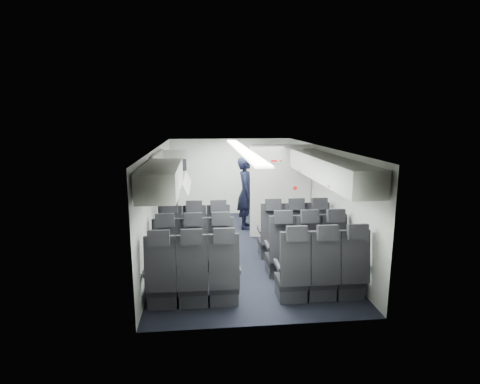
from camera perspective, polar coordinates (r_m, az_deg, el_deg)
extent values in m
cube|color=black|center=(8.04, 0.29, -8.66)|extent=(3.40, 6.00, 0.01)
cube|color=white|center=(7.58, 0.31, 6.83)|extent=(3.40, 6.00, 0.01)
cube|color=silver|center=(10.67, -1.41, 2.35)|extent=(3.40, 0.01, 2.15)
cube|color=silver|center=(4.88, 4.08, -8.75)|extent=(3.40, 0.01, 2.15)
cube|color=silver|center=(7.75, -12.31, -1.38)|extent=(0.01, 6.00, 2.15)
cube|color=silver|center=(8.09, 12.36, -0.84)|extent=(0.01, 6.00, 2.15)
cube|color=white|center=(7.58, 0.31, 6.53)|extent=(0.25, 5.52, 0.03)
cube|color=black|center=(7.51, -10.28, -8.10)|extent=(0.44, 0.46, 0.12)
cube|color=#2D2D33|center=(7.56, -10.24, -9.24)|extent=(0.42, 0.42, 0.22)
cube|color=black|center=(7.16, -10.54, -5.29)|extent=(0.44, 0.20, 0.80)
cube|color=black|center=(7.01, -10.69, -2.27)|extent=(0.30, 0.12, 0.23)
cube|color=#2D2D33|center=(7.41, -12.08, -6.15)|extent=(0.05, 0.40, 0.06)
cube|color=#2D2D33|center=(7.38, -8.67, -6.11)|extent=(0.05, 0.40, 0.06)
cube|color=black|center=(7.48, -6.81, -8.06)|extent=(0.44, 0.46, 0.12)
cube|color=#2D2D33|center=(7.54, -6.79, -9.20)|extent=(0.42, 0.42, 0.22)
cube|color=black|center=(7.14, -6.93, -5.24)|extent=(0.44, 0.20, 0.80)
cube|color=black|center=(6.98, -7.01, -2.21)|extent=(0.30, 0.12, 0.23)
cube|color=#2D2D33|center=(7.38, -8.59, -6.11)|extent=(0.05, 0.40, 0.06)
cube|color=#2D2D33|center=(7.37, -5.15, -6.05)|extent=(0.05, 0.40, 0.06)
cube|color=black|center=(7.49, -3.34, -7.98)|extent=(0.44, 0.46, 0.12)
cube|color=#2D2D33|center=(7.54, -3.32, -9.13)|extent=(0.42, 0.42, 0.22)
cube|color=black|center=(7.14, -3.30, -5.16)|extent=(0.44, 0.20, 0.80)
cube|color=black|center=(6.99, -3.32, -2.13)|extent=(0.30, 0.12, 0.23)
cube|color=#2D2D33|center=(7.37, -5.07, -6.05)|extent=(0.05, 0.40, 0.06)
cube|color=#2D2D33|center=(7.38, -1.64, -5.96)|extent=(0.05, 0.40, 0.06)
cube|color=black|center=(7.60, 4.59, -7.71)|extent=(0.44, 0.46, 0.12)
cube|color=#2D2D33|center=(7.65, 4.57, -8.84)|extent=(0.42, 0.42, 0.22)
cube|color=black|center=(7.26, 4.96, -4.91)|extent=(0.44, 0.20, 0.80)
cube|color=black|center=(7.11, 5.09, -1.93)|extent=(0.30, 0.12, 0.23)
cube|color=#2D2D33|center=(7.45, 3.00, -5.82)|extent=(0.05, 0.40, 0.06)
cube|color=#2D2D33|center=(7.53, 6.32, -5.69)|extent=(0.05, 0.40, 0.06)
cube|color=black|center=(7.69, 7.92, -7.55)|extent=(0.44, 0.46, 0.12)
cube|color=#2D2D33|center=(7.74, 7.89, -8.67)|extent=(0.42, 0.42, 0.22)
cube|color=black|center=(7.35, 8.42, -4.78)|extent=(0.44, 0.20, 0.80)
cube|color=black|center=(7.20, 8.61, -1.83)|extent=(0.30, 0.12, 0.23)
cube|color=#2D2D33|center=(7.53, 6.40, -5.69)|extent=(0.05, 0.40, 0.06)
cube|color=#2D2D33|center=(7.63, 9.65, -5.55)|extent=(0.05, 0.40, 0.06)
cube|color=black|center=(7.81, 11.16, -7.37)|extent=(0.44, 0.46, 0.12)
cube|color=#2D2D33|center=(7.86, 11.12, -8.48)|extent=(0.42, 0.42, 0.22)
cube|color=black|center=(7.47, 11.78, -4.63)|extent=(0.44, 0.20, 0.80)
cube|color=black|center=(7.33, 12.02, -1.73)|extent=(0.30, 0.12, 0.23)
cube|color=#2D2D33|center=(7.63, 9.72, -5.54)|extent=(0.05, 0.40, 0.06)
cube|color=#2D2D33|center=(7.76, 12.87, -5.39)|extent=(0.05, 0.40, 0.06)
cube|color=black|center=(6.67, -10.87, -10.67)|extent=(0.44, 0.46, 0.12)
cube|color=#2D2D33|center=(6.73, -10.82, -11.94)|extent=(0.42, 0.42, 0.22)
cube|color=black|center=(6.31, -11.20, -7.63)|extent=(0.44, 0.20, 0.80)
cube|color=black|center=(6.14, -11.38, -4.25)|extent=(0.30, 0.12, 0.23)
cube|color=#2D2D33|center=(6.57, -12.92, -8.50)|extent=(0.05, 0.40, 0.06)
cube|color=#2D2D33|center=(6.53, -9.04, -8.48)|extent=(0.05, 0.40, 0.06)
cube|color=black|center=(6.64, -6.94, -10.64)|extent=(0.44, 0.46, 0.12)
cube|color=#2D2D33|center=(6.70, -6.91, -11.90)|extent=(0.42, 0.42, 0.22)
cube|color=black|center=(6.28, -7.07, -7.58)|extent=(0.44, 0.20, 0.80)
cube|color=black|center=(6.11, -7.17, -4.18)|extent=(0.30, 0.12, 0.23)
cube|color=#2D2D33|center=(6.52, -8.96, -8.48)|extent=(0.05, 0.40, 0.06)
cube|color=#2D2D33|center=(6.51, -5.05, -8.42)|extent=(0.05, 0.40, 0.06)
cube|color=black|center=(6.65, -2.99, -10.55)|extent=(0.44, 0.46, 0.12)
cube|color=#2D2D33|center=(6.71, -2.98, -11.82)|extent=(0.42, 0.42, 0.22)
cube|color=black|center=(6.28, -2.93, -7.49)|extent=(0.44, 0.20, 0.80)
cube|color=black|center=(6.12, -2.95, -4.10)|extent=(0.30, 0.12, 0.23)
cube|color=#2D2D33|center=(6.51, -4.96, -8.41)|extent=(0.05, 0.40, 0.06)
cube|color=#2D2D33|center=(6.53, -1.06, -8.31)|extent=(0.05, 0.40, 0.06)
cube|color=black|center=(6.77, 5.97, -10.18)|extent=(0.44, 0.46, 0.12)
cube|color=#2D2D33|center=(6.83, 5.95, -11.43)|extent=(0.42, 0.42, 0.22)
cube|color=black|center=(6.41, 6.46, -7.15)|extent=(0.44, 0.20, 0.80)
cube|color=black|center=(6.25, 6.64, -3.82)|extent=(0.30, 0.12, 0.23)
cube|color=#2D2D33|center=(6.61, 4.19, -8.11)|extent=(0.05, 0.40, 0.06)
cube|color=#2D2D33|center=(6.69, 7.94, -7.93)|extent=(0.05, 0.40, 0.06)
cube|color=black|center=(6.87, 9.71, -9.95)|extent=(0.44, 0.46, 0.12)
cube|color=#2D2D33|center=(6.93, 9.66, -11.18)|extent=(0.42, 0.42, 0.22)
cube|color=black|center=(6.52, 10.35, -6.95)|extent=(0.44, 0.20, 0.80)
cube|color=black|center=(6.36, 10.61, -3.67)|extent=(0.30, 0.12, 0.23)
cube|color=#2D2D33|center=(6.70, 8.02, -7.93)|extent=(0.05, 0.40, 0.06)
cube|color=#2D2D33|center=(6.81, 11.65, -7.72)|extent=(0.05, 0.40, 0.06)
cube|color=black|center=(7.00, 13.31, -9.69)|extent=(0.44, 0.46, 0.12)
cube|color=#2D2D33|center=(7.06, 13.25, -10.90)|extent=(0.42, 0.42, 0.22)
cube|color=black|center=(6.66, 14.10, -6.73)|extent=(0.44, 0.20, 0.80)
cube|color=black|center=(6.50, 14.42, -3.51)|extent=(0.30, 0.12, 0.23)
cube|color=#2D2D33|center=(6.81, 11.74, -7.71)|extent=(0.05, 0.40, 0.06)
cube|color=#2D2D33|center=(6.96, 15.23, -7.48)|extent=(0.05, 0.40, 0.06)
cube|color=black|center=(5.85, -11.65, -13.97)|extent=(0.44, 0.46, 0.12)
cube|color=#2D2D33|center=(5.92, -11.58, -15.37)|extent=(0.42, 0.42, 0.22)
cube|color=black|center=(5.47, -12.07, -10.69)|extent=(0.44, 0.20, 0.80)
cube|color=black|center=(5.29, -12.31, -6.87)|extent=(0.30, 0.12, 0.23)
cube|color=#2D2D33|center=(5.74, -14.02, -11.55)|extent=(0.05, 0.40, 0.06)
cube|color=#2D2D33|center=(5.69, -9.54, -11.55)|extent=(0.05, 0.40, 0.06)
cube|color=black|center=(5.82, -7.10, -13.96)|extent=(0.44, 0.46, 0.12)
cube|color=#2D2D33|center=(5.89, -7.06, -15.36)|extent=(0.42, 0.42, 0.22)
cube|color=black|center=(5.44, -7.27, -10.66)|extent=(0.44, 0.20, 0.80)
cube|color=black|center=(5.25, -7.39, -6.81)|extent=(0.30, 0.12, 0.23)
cube|color=#2D2D33|center=(5.69, -9.44, -11.55)|extent=(0.05, 0.40, 0.06)
cube|color=#2D2D33|center=(5.67, -4.91, -11.49)|extent=(0.05, 0.40, 0.06)
cube|color=black|center=(5.82, -2.54, -13.85)|extent=(0.44, 0.46, 0.12)
cube|color=#2D2D33|center=(5.89, -2.52, -15.26)|extent=(0.42, 0.42, 0.22)
cube|color=black|center=(5.44, -2.44, -10.55)|extent=(0.44, 0.20, 0.80)
cube|color=black|center=(5.26, -2.45, -6.71)|extent=(0.30, 0.12, 0.23)
cube|color=#2D2D33|center=(5.67, -4.81, -11.49)|extent=(0.05, 0.40, 0.06)
cube|color=#2D2D33|center=(5.70, -0.29, -11.35)|extent=(0.05, 0.40, 0.06)
cube|color=black|center=(5.96, 7.77, -13.31)|extent=(0.44, 0.46, 0.12)
cube|color=#2D2D33|center=(6.03, 7.73, -14.70)|extent=(0.42, 0.42, 0.22)
cube|color=black|center=(5.59, 8.42, -10.05)|extent=(0.44, 0.20, 0.80)
cube|color=black|center=(5.41, 8.68, -6.29)|extent=(0.30, 0.12, 0.23)
cube|color=#2D2D33|center=(5.78, 5.75, -11.06)|extent=(0.05, 0.40, 0.06)
cube|color=#2D2D33|center=(5.88, 10.03, -10.79)|extent=(0.05, 0.40, 0.06)
cube|color=black|center=(6.08, 12.00, -12.97)|extent=(0.44, 0.46, 0.12)
cube|color=#2D2D33|center=(6.15, 11.94, -14.33)|extent=(0.42, 0.42, 0.22)
cube|color=black|center=(5.72, 12.87, -9.74)|extent=(0.44, 0.20, 0.80)
cube|color=black|center=(5.54, 13.21, -6.06)|extent=(0.30, 0.12, 0.23)
cube|color=#2D2D33|center=(5.88, 10.13, -10.78)|extent=(0.05, 0.40, 0.06)
cube|color=#2D2D33|center=(6.01, 14.23, -10.46)|extent=(0.05, 0.40, 0.06)
cube|color=black|center=(6.23, 16.05, -12.58)|extent=(0.44, 0.46, 0.12)
cube|color=#2D2D33|center=(6.29, 15.97, -13.91)|extent=(0.42, 0.42, 0.22)
cube|color=black|center=(5.87, 17.09, -9.39)|extent=(0.44, 0.20, 0.80)
cube|color=black|center=(5.70, 17.52, -5.79)|extent=(0.30, 0.12, 0.23)
cube|color=#2D2D33|center=(6.02, 14.32, -10.45)|extent=(0.05, 0.40, 0.06)
cube|color=#2D2D33|center=(6.18, 18.22, -10.09)|extent=(0.05, 0.40, 0.06)
cube|color=silver|center=(5.61, -11.84, 2.00)|extent=(0.52, 1.80, 0.40)
cylinder|color=slate|center=(5.62, -9.24, 0.45)|extent=(0.04, 0.10, 0.04)
cube|color=#9E9E93|center=(7.37, -10.39, 2.68)|extent=(0.52, 1.70, 0.04)
cube|color=silver|center=(7.36, -12.47, 4.17)|extent=(0.06, 1.70, 0.44)
cube|color=silver|center=(6.52, -11.02, 3.32)|extent=(0.52, 0.04, 0.40)
cube|color=silver|center=(8.16, -9.99, 4.95)|extent=(0.52, 0.04, 0.40)
cube|color=silver|center=(7.37, -8.42, 1.88)|extent=(0.21, 1.61, 0.38)
cube|color=silver|center=(6.00, 15.83, 2.41)|extent=(0.52, 1.80, 0.40)
cylinder|color=slate|center=(5.94, 13.50, 0.87)|extent=(0.04, 0.10, 0.04)
cube|color=silver|center=(7.64, 11.04, 4.48)|extent=(0.52, 1.70, 0.40)
cylinder|color=slate|center=(7.59, 9.19, 3.28)|extent=(0.04, 0.10, 0.04)
cube|color=white|center=(8.66, 6.19, 0.16)|extent=(1.40, 0.12, 2.13)
cube|color=white|center=(8.45, 5.54, 4.74)|extent=(0.24, 0.01, 0.10)
cube|color=red|center=(8.43, 5.22, 4.73)|extent=(0.13, 0.01, 0.04)
cube|color=red|center=(8.46, 6.22, 4.73)|extent=(0.05, 0.01, 0.03)
cylinder|color=white|center=(8.65, 8.37, 0.60)|extent=(0.11, 0.01, 0.11)
cylinder|color=red|center=(8.64, 8.39, 0.59)|extent=(0.09, 0.01, 0.09)
cube|color=#939399|center=(10.53, 3.87, 1.52)|extent=(0.85, 0.50, 1.90)
cube|color=#3F3F42|center=(10.37, 4.08, -1.18)|extent=(0.80, 0.01, 0.02)
cube|color=#3F3F42|center=(10.27, 4.12, 1.55)|extent=(0.80, 0.01, 0.02)
cube|color=#3F3F42|center=(10.20, 4.16, 4.31)|extent=(0.80, 0.01, 0.02)
cube|color=silver|center=(9.27, -10.86, -0.02)|extent=(0.10, 0.92, 1.86)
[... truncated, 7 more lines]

